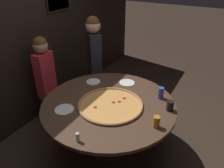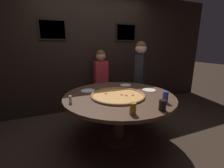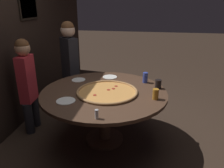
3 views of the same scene
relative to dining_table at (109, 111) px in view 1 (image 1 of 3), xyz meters
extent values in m
plane|color=#38281E|center=(0.00, 0.00, -0.61)|extent=(24.00, 24.00, 0.00)
cube|color=black|center=(0.00, 1.41, 0.69)|extent=(6.40, 0.06, 2.60)
cylinder|color=#4C3323|center=(0.00, 0.00, 0.11)|extent=(1.62, 1.62, 0.04)
cylinder|color=#4C3323|center=(0.00, 0.00, -0.26)|extent=(0.16, 0.16, 0.70)
cylinder|color=#4C3323|center=(0.00, 0.00, -0.59)|extent=(0.52, 0.52, 0.04)
cylinder|color=#E0994C|center=(-0.04, -0.05, 0.13)|extent=(0.74, 0.74, 0.01)
torus|color=#B27F4C|center=(-0.04, -0.05, 0.14)|extent=(0.78, 0.78, 0.03)
cylinder|color=#A8281E|center=(-0.18, 0.08, 0.14)|extent=(0.04, 0.04, 0.00)
cylinder|color=#A8281E|center=(0.16, -0.13, 0.14)|extent=(0.04, 0.04, 0.00)
cylinder|color=#A8281E|center=(0.01, -0.06, 0.14)|extent=(0.04, 0.04, 0.00)
cylinder|color=#A8281E|center=(0.06, -0.11, 0.14)|extent=(0.04, 0.04, 0.00)
cylinder|color=#BC7A23|center=(-0.14, -0.65, 0.19)|extent=(0.07, 0.07, 0.13)
cylinder|color=black|center=(0.21, -0.69, 0.19)|extent=(0.08, 0.08, 0.12)
cylinder|color=#384CB7|center=(0.41, -0.51, 0.20)|extent=(0.07, 0.07, 0.15)
cylinder|color=white|center=(0.34, 0.45, 0.13)|extent=(0.20, 0.20, 0.01)
cylinder|color=white|center=(-0.38, 0.37, 0.13)|extent=(0.22, 0.22, 0.01)
cylinder|color=white|center=(0.55, 0.02, 0.13)|extent=(0.22, 0.22, 0.01)
cylinder|color=silver|center=(-0.71, -0.08, 0.17)|extent=(0.04, 0.04, 0.08)
cylinder|color=#B7B7BC|center=(-0.71, -0.08, 0.22)|extent=(0.04, 0.04, 0.01)
cylinder|color=#232328|center=(0.92, 0.85, -0.35)|extent=(0.20, 0.20, 0.53)
cylinder|color=#232328|center=(0.76, 0.67, -0.35)|extent=(0.20, 0.20, 0.53)
cube|color=#232328|center=(0.84, 0.76, 0.29)|extent=(0.34, 0.35, 0.74)
sphere|color=beige|center=(0.84, 0.76, 0.78)|extent=(0.23, 0.23, 0.23)
sphere|color=brown|center=(0.84, 0.76, 0.82)|extent=(0.21, 0.21, 0.21)
cylinder|color=#232328|center=(0.20, 1.14, -0.38)|extent=(0.14, 0.14, 0.47)
cylinder|color=#232328|center=(-0.01, 1.12, -0.38)|extent=(0.14, 0.14, 0.47)
cube|color=red|center=(0.09, 1.13, 0.19)|extent=(0.29, 0.17, 0.66)
sphere|color=tan|center=(0.09, 1.13, 0.62)|extent=(0.20, 0.20, 0.20)
sphere|color=brown|center=(0.09, 1.13, 0.66)|extent=(0.19, 0.19, 0.19)
camera|label=1|loc=(-1.89, -1.12, 1.61)|focal=35.00mm
camera|label=2|loc=(-0.90, -1.91, 0.82)|focal=24.00mm
camera|label=3|loc=(-2.54, -0.55, 1.20)|focal=35.00mm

